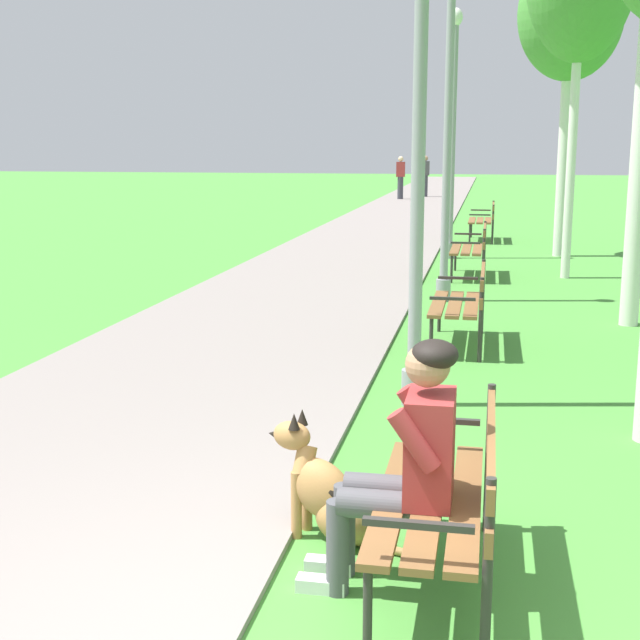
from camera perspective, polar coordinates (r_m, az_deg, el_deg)
The scene contains 13 objects.
paved_path at distance 27.35m, azimuth 5.43°, elevation 6.93°, with size 3.31×60.00×0.04m, color gray.
park_bench_near at distance 4.30m, azimuth 8.45°, elevation -10.81°, with size 0.55×1.50×0.85m.
park_bench_mid at distance 9.42m, azimuth 9.37°, elevation 1.36°, with size 0.55×1.50×0.85m.
park_bench_far at distance 14.40m, azimuth 9.89°, elevation 4.78°, with size 0.55×1.50×0.85m.
park_bench_furthest at distance 19.88m, azimuth 10.64°, elevation 6.54°, with size 0.55×1.50×0.85m.
person_seated_on_near_bench at distance 4.21m, azimuth 5.64°, elevation -8.80°, with size 0.74×0.49×1.25m.
dog_shepherd at distance 4.85m, azimuth 0.65°, elevation -11.30°, with size 0.81×0.41×0.71m.
lamp_post_near at distance 7.04m, azimuth 6.46°, elevation 12.48°, with size 0.24×0.24×4.39m.
lamp_post_mid at distance 12.02m, azimuth 8.30°, elevation 12.34°, with size 0.24×0.24×4.55m.
lamp_post_far at distance 16.67m, azimuth 8.61°, elevation 11.97°, with size 0.24×0.24×4.51m.
birch_tree_fifth at distance 17.56m, azimuth 15.98°, elevation 18.47°, with size 1.92×1.90×5.68m.
pedestrian_distant at distance 33.99m, azimuth 5.25°, elevation 9.18°, with size 0.32×0.22×1.65m.
pedestrian_further_distant at distance 35.61m, azimuth 6.84°, elevation 9.25°, with size 0.32×0.22×1.65m.
Camera 1 is at (0.62, -3.14, 2.13)m, focal length 49.29 mm.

